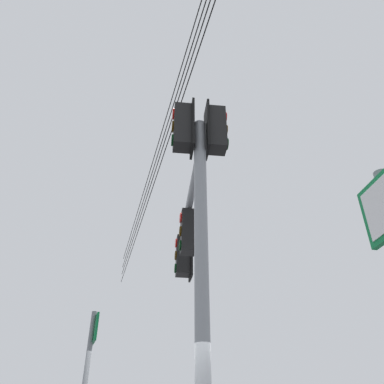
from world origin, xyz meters
TOP-DOWN VIEW (x-y plane):
  - signal_mast_assembly at (0.07, -0.92)m, footprint 2.61×4.17m
  - overhead_wire_span at (0.41, -1.13)m, footprint 16.80×22.21m

SIDE VIEW (x-z plane):
  - signal_mast_assembly at x=0.07m, z-range 1.41..7.97m
  - overhead_wire_span at x=0.41m, z-range 7.76..9.88m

